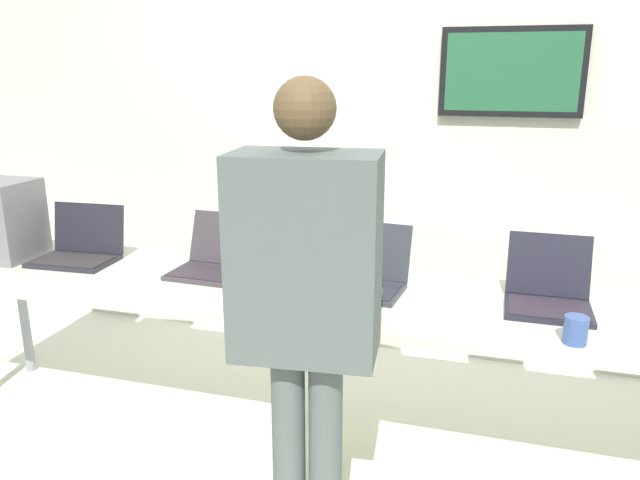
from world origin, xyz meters
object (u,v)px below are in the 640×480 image
(workbench, at_px, (316,300))
(laptop_station_3, at_px, (548,292))
(laptop_station_2, at_px, (365,275))
(laptop_station_0, at_px, (79,248))
(coffee_mug, at_px, (576,330))
(laptop_station_1, at_px, (215,260))
(person, at_px, (307,292))

(workbench, bearing_deg, laptop_station_3, 4.69)
(laptop_station_2, xyz_separation_m, laptop_station_3, (0.72, -0.01, 0.00))
(laptop_station_0, height_order, laptop_station_3, same)
(laptop_station_0, bearing_deg, coffee_mug, -8.61)
(workbench, height_order, laptop_station_2, laptop_station_2)
(laptop_station_2, bearing_deg, laptop_station_0, -179.99)
(coffee_mug, bearing_deg, laptop_station_2, 157.15)
(laptop_station_0, xyz_separation_m, laptop_station_3, (2.13, -0.01, -0.00))
(workbench, bearing_deg, laptop_station_2, 23.17)
(laptop_station_1, distance_m, coffee_mug, 1.53)
(person, bearing_deg, laptop_station_0, 152.78)
(laptop_station_1, distance_m, laptop_station_2, 0.70)
(laptop_station_1, relative_size, person, 0.22)
(laptop_station_0, xyz_separation_m, laptop_station_2, (1.40, 0.00, -0.00))
(laptop_station_2, bearing_deg, coffee_mug, -22.85)
(laptop_station_0, bearing_deg, laptop_station_1, 1.43)
(coffee_mug, bearing_deg, workbench, 165.70)
(laptop_station_3, bearing_deg, laptop_station_0, 179.81)
(laptop_station_1, height_order, laptop_station_3, laptop_station_3)
(laptop_station_3, xyz_separation_m, coffee_mug, (0.07, -0.32, -0.01))
(workbench, bearing_deg, laptop_station_1, 168.92)
(laptop_station_0, distance_m, coffee_mug, 2.22)
(laptop_station_2, relative_size, person, 0.22)
(workbench, distance_m, laptop_station_3, 0.92)
(laptop_station_2, relative_size, laptop_station_3, 1.06)
(laptop_station_3, bearing_deg, laptop_station_2, 179.42)
(laptop_station_3, distance_m, person, 1.04)
(laptop_station_0, height_order, laptop_station_1, laptop_station_0)
(laptop_station_2, bearing_deg, workbench, -156.83)
(laptop_station_0, relative_size, coffee_mug, 4.09)
(workbench, distance_m, laptop_station_1, 0.53)
(laptop_station_1, height_order, coffee_mug, laptop_station_1)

